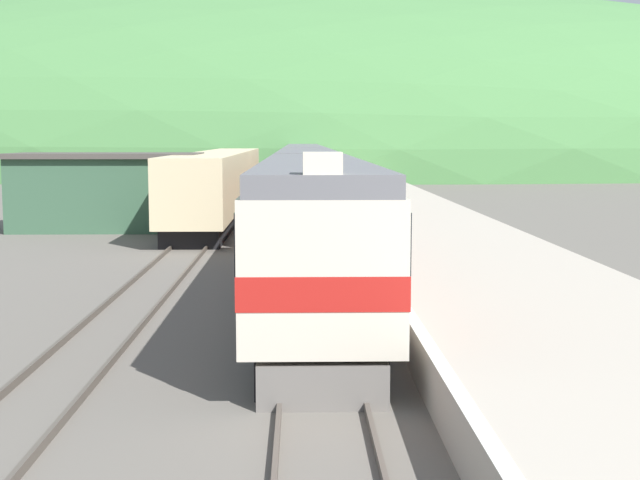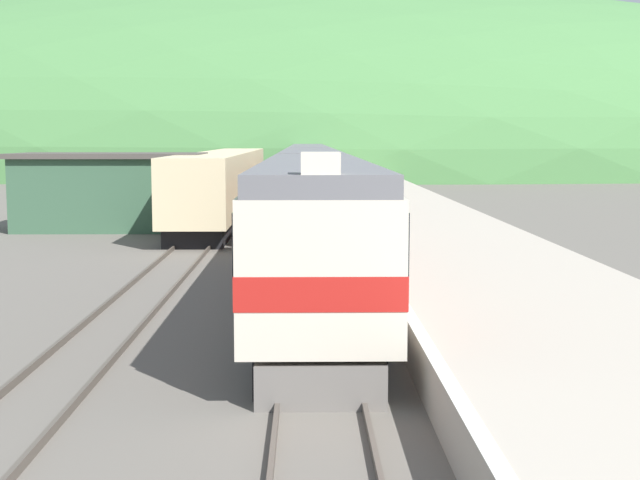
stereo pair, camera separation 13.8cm
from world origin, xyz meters
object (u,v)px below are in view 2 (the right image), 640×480
express_train_lead_car (315,227)px  carriage_second (310,185)px  carriage_third (309,170)px  siding_train (225,183)px  carriage_fourth (308,162)px  carriage_fifth (307,157)px

express_train_lead_car → carriage_second: bearing=90.0°
carriage_second → carriage_third: same height
carriage_second → siding_train: (-4.83, 6.59, -0.22)m
carriage_fourth → carriage_fifth: (0.00, 21.51, 0.00)m
carriage_second → carriage_fourth: bearing=90.0°
carriage_second → siding_train: size_ratio=0.64×
express_train_lead_car → carriage_fourth: (0.00, 63.98, -0.01)m
carriage_fifth → siding_train: (-4.83, -57.95, -0.22)m
carriage_third → siding_train: size_ratio=0.64×
express_train_lead_car → siding_train: size_ratio=0.59×
carriage_third → carriage_fifth: size_ratio=1.00×
express_train_lead_car → carriage_fifth: bearing=90.0°
carriage_fourth → carriage_fifth: bearing=90.0°
carriage_second → carriage_third: size_ratio=1.00×
express_train_lead_car → siding_train: bearing=99.9°
carriage_fourth → siding_train: bearing=-97.6°
express_train_lead_car → carriage_second: size_ratio=0.92×
express_train_lead_car → carriage_third: express_train_lead_car is taller
express_train_lead_car → carriage_fifth: 85.50m
express_train_lead_car → carriage_third: 42.47m
carriage_fourth → siding_train: 36.76m
carriage_fourth → siding_train: (-4.83, -36.44, -0.22)m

